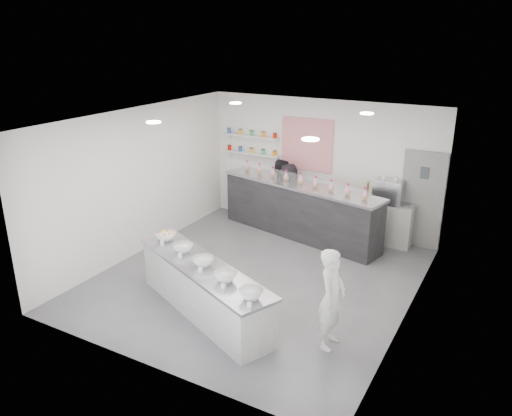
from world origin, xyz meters
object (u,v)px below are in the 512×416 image
(prep_counter, at_px, (204,289))
(staff_right, at_px, (288,197))
(espresso_ledge, at_px, (381,222))
(back_bar, at_px, (300,210))
(espresso_machine, at_px, (389,191))
(staff_left, at_px, (279,193))
(woman_prep, at_px, (331,299))

(prep_counter, relative_size, staff_right, 1.99)
(espresso_ledge, bearing_deg, staff_right, -173.22)
(back_bar, distance_m, espresso_machine, 1.98)
(back_bar, xyz_separation_m, staff_right, (-0.41, 0.25, 0.17))
(prep_counter, distance_m, staff_right, 4.04)
(back_bar, xyz_separation_m, espresso_machine, (1.82, 0.50, 0.59))
(espresso_ledge, xyz_separation_m, staff_left, (-2.39, -0.18, 0.33))
(prep_counter, distance_m, back_bar, 3.76)
(staff_right, bearing_deg, woman_prep, 142.91)
(woman_prep, height_order, staff_right, staff_right)
(prep_counter, xyz_separation_m, espresso_ledge, (1.72, 4.26, 0.06))
(espresso_machine, bearing_deg, staff_left, -175.86)
(back_bar, bearing_deg, espresso_machine, 28.39)
(espresso_machine, relative_size, woman_prep, 0.39)
(staff_left, bearing_deg, espresso_machine, 173.29)
(prep_counter, xyz_separation_m, staff_right, (-0.41, 4.00, 0.36))
(staff_right, bearing_deg, staff_left, 3.61)
(espresso_ledge, distance_m, staff_right, 2.17)
(espresso_ledge, distance_m, espresso_machine, 0.72)
(woman_prep, bearing_deg, espresso_machine, 1.87)
(staff_right, bearing_deg, back_bar, 168.07)
(prep_counter, bearing_deg, woman_prep, 28.23)
(woman_prep, bearing_deg, staff_right, 30.95)
(prep_counter, height_order, back_bar, back_bar)
(back_bar, height_order, staff_left, staff_left)
(espresso_machine, bearing_deg, espresso_ledge, 180.00)
(espresso_machine, bearing_deg, prep_counter, -113.13)
(espresso_ledge, relative_size, staff_left, 0.80)
(espresso_ledge, relative_size, espresso_machine, 2.16)
(back_bar, bearing_deg, staff_left, 167.03)
(espresso_ledge, bearing_deg, staff_left, -175.69)
(woman_prep, bearing_deg, prep_counter, 91.70)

